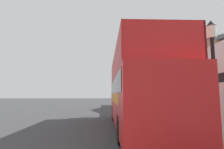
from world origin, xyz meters
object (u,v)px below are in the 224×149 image
at_px(parked_car_ahead_of_bus, 126,106).
at_px(lamp_post_nearest, 213,56).
at_px(tour_bus, 137,95).
at_px(lamp_post_third, 130,82).
at_px(lamp_post_second, 147,76).

distance_m(parked_car_ahead_of_bus, lamp_post_nearest, 12.84).
bearing_deg(tour_bus, lamp_post_nearest, -59.06).
distance_m(parked_car_ahead_of_bus, lamp_post_third, 7.57).
xyz_separation_m(tour_bus, lamp_post_second, (2.17, 5.99, 1.69)).
xyz_separation_m(tour_bus, lamp_post_nearest, (2.07, -3.64, 1.40)).
bearing_deg(lamp_post_nearest, lamp_post_third, 89.73).
xyz_separation_m(lamp_post_nearest, lamp_post_third, (0.09, 19.24, 0.52)).
height_order(tour_bus, parked_car_ahead_of_bus, tour_bus).
distance_m(tour_bus, lamp_post_third, 15.87).
relative_size(tour_bus, lamp_post_nearest, 2.32).
relative_size(tour_bus, parked_car_ahead_of_bus, 2.54).
bearing_deg(lamp_post_second, lamp_post_third, 90.02).
xyz_separation_m(lamp_post_nearest, lamp_post_second, (0.10, 9.62, 0.29)).
distance_m(tour_bus, lamp_post_second, 6.59).
xyz_separation_m(lamp_post_second, lamp_post_third, (-0.00, 9.62, 0.23)).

